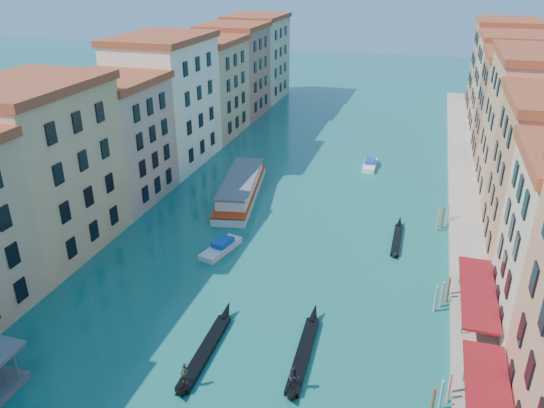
{
  "coord_description": "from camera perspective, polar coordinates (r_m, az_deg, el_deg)",
  "views": [
    {
      "loc": [
        15.48,
        -6.92,
        31.5
      ],
      "look_at": [
        -0.38,
        46.34,
        5.98
      ],
      "focal_mm": 35.0,
      "sensor_mm": 36.0,
      "label": 1
    }
  ],
  "objects": [
    {
      "name": "mooring_poles_right",
      "position": [
        46.92,
        17.72,
        -16.84
      ],
      "size": [
        1.44,
        54.24,
        3.2
      ],
      "color": "brown",
      "rests_on": "ground"
    },
    {
      "name": "gondola_fore",
      "position": [
        48.65,
        -7.2,
        -15.25
      ],
      "size": [
        1.4,
        13.15,
        2.62
      ],
      "rotation": [
        0.0,
        0.0,
        0.02
      ],
      "color": "black",
      "rests_on": "ground"
    },
    {
      "name": "gondola_right",
      "position": [
        47.82,
        3.32,
        -15.8
      ],
      "size": [
        1.65,
        13.08,
        2.61
      ],
      "rotation": [
        0.0,
        0.0,
        0.04
      ],
      "color": "black",
      "rests_on": "ground"
    },
    {
      "name": "right_bank_palazzos",
      "position": [
        76.53,
        26.88,
        5.45
      ],
      "size": [
        12.8,
        128.4,
        21.0
      ],
      "color": "#A0523D",
      "rests_on": "ground"
    },
    {
      "name": "motorboat_far",
      "position": [
        90.6,
        10.48,
        4.23
      ],
      "size": [
        2.07,
        6.22,
        1.28
      ],
      "rotation": [
        0.0,
        0.0,
        0.02
      ],
      "color": "white",
      "rests_on": "ground"
    },
    {
      "name": "quay",
      "position": [
        78.59,
        19.92,
        -0.14
      ],
      "size": [
        4.0,
        140.0,
        1.0
      ],
      "primitive_type": "cube",
      "color": "#9E927F",
      "rests_on": "ground"
    },
    {
      "name": "motorboat_mid",
      "position": [
        63.55,
        -5.48,
        -4.65
      ],
      "size": [
        3.43,
        6.6,
        1.31
      ],
      "rotation": [
        0.0,
        0.0,
        -0.24
      ],
      "color": "silver",
      "rests_on": "ground"
    },
    {
      "name": "vaporetto_far",
      "position": [
        77.6,
        -3.37,
        1.77
      ],
      "size": [
        8.0,
        20.83,
        3.03
      ],
      "rotation": [
        0.0,
        0.0,
        0.17
      ],
      "color": "silver",
      "rests_on": "ground"
    },
    {
      "name": "left_bank_palazzos",
      "position": [
        85.57,
        -13.22,
        9.26
      ],
      "size": [
        12.8,
        128.4,
        21.0
      ],
      "color": "tan",
      "rests_on": "ground"
    },
    {
      "name": "gondola_far",
      "position": [
        67.47,
        13.31,
        -3.6
      ],
      "size": [
        1.03,
        10.59,
        1.5
      ],
      "rotation": [
        0.0,
        0.0,
        0.01
      ],
      "color": "black",
      "rests_on": "ground"
    }
  ]
}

